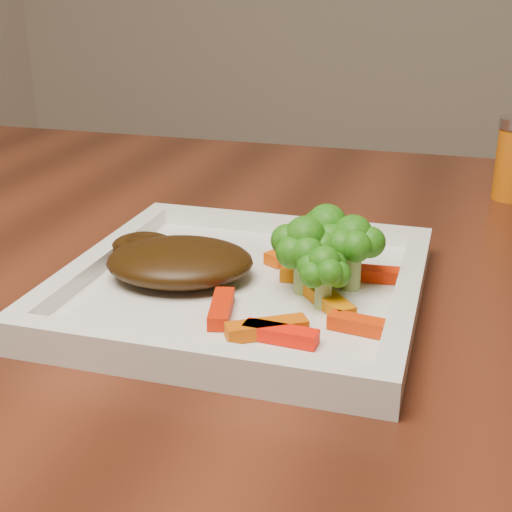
# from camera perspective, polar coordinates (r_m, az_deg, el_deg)

# --- Properties ---
(plate) EXTENTS (0.27, 0.27, 0.01)m
(plate) POSITION_cam_1_polar(r_m,az_deg,el_deg) (0.56, -0.98, -2.82)
(plate) COLOR white
(plate) RESTS_ON dining_table
(steak) EXTENTS (0.13, 0.11, 0.03)m
(steak) POSITION_cam_1_polar(r_m,az_deg,el_deg) (0.57, -6.12, -0.44)
(steak) COLOR #382008
(steak) RESTS_ON plate
(broccoli_0) EXTENTS (0.07, 0.07, 0.07)m
(broccoli_0) POSITION_cam_1_polar(r_m,az_deg,el_deg) (0.56, 5.63, 1.37)
(broccoli_0) COLOR #2A7814
(broccoli_0) RESTS_ON plate
(broccoli_1) EXTENTS (0.07, 0.07, 0.06)m
(broccoli_1) POSITION_cam_1_polar(r_m,az_deg,el_deg) (0.55, 7.70, 0.54)
(broccoli_1) COLOR #337213
(broccoli_1) RESTS_ON plate
(broccoli_2) EXTENTS (0.05, 0.05, 0.06)m
(broccoli_2) POSITION_cam_1_polar(r_m,az_deg,el_deg) (0.51, 5.47, -1.13)
(broccoli_2) COLOR #337B14
(broccoli_2) RESTS_ON plate
(broccoli_3) EXTENTS (0.06, 0.06, 0.06)m
(broccoli_3) POSITION_cam_1_polar(r_m,az_deg,el_deg) (0.54, 3.89, 0.14)
(broccoli_3) COLOR #326410
(broccoli_3) RESTS_ON plate
(carrot_0) EXTENTS (0.06, 0.04, 0.01)m
(carrot_0) POSITION_cam_1_polar(r_m,az_deg,el_deg) (0.48, 0.86, -5.80)
(carrot_0) COLOR #C85103
(carrot_0) RESTS_ON plate
(carrot_1) EXTENTS (0.05, 0.02, 0.01)m
(carrot_1) POSITION_cam_1_polar(r_m,az_deg,el_deg) (0.49, 8.63, -5.52)
(carrot_1) COLOR red
(carrot_1) RESTS_ON plate
(carrot_2) EXTENTS (0.03, 0.05, 0.01)m
(carrot_2) POSITION_cam_1_polar(r_m,az_deg,el_deg) (0.51, -2.79, -4.21)
(carrot_2) COLOR red
(carrot_2) RESTS_ON plate
(carrot_3) EXTENTS (0.06, 0.02, 0.01)m
(carrot_3) POSITION_cam_1_polar(r_m,az_deg,el_deg) (0.57, 10.03, -1.47)
(carrot_3) COLOR red
(carrot_3) RESTS_ON plate
(carrot_4) EXTENTS (0.04, 0.06, 0.01)m
(carrot_4) POSITION_cam_1_polar(r_m,az_deg,el_deg) (0.61, 3.22, 0.37)
(carrot_4) COLOR #DC4B03
(carrot_4) RESTS_ON plate
(carrot_5) EXTENTS (0.05, 0.05, 0.01)m
(carrot_5) POSITION_cam_1_polar(r_m,az_deg,el_deg) (0.52, 5.80, -3.57)
(carrot_5) COLOR #CE6B03
(carrot_5) RESTS_ON plate
(carrot_6) EXTENTS (0.05, 0.02, 0.01)m
(carrot_6) POSITION_cam_1_polar(r_m,az_deg,el_deg) (0.56, 4.54, -1.59)
(carrot_6) COLOR #C85F03
(carrot_6) RESTS_ON plate
(carrot_7) EXTENTS (0.05, 0.02, 0.01)m
(carrot_7) POSITION_cam_1_polar(r_m,az_deg,el_deg) (0.47, 1.97, -6.27)
(carrot_7) COLOR #FE1404
(carrot_7) RESTS_ON plate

